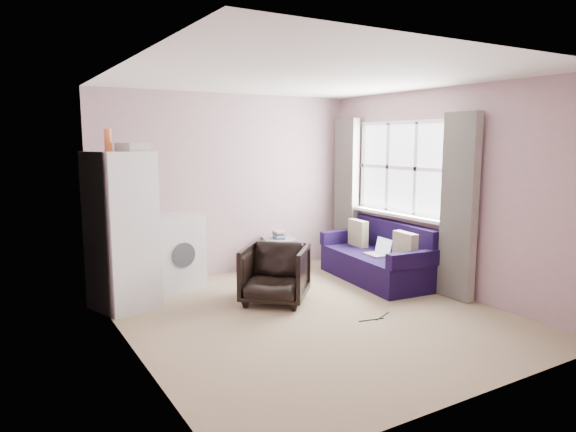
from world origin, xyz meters
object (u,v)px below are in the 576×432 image
Objects in this scene: fridge at (122,230)px; side_table at (279,252)px; sofa at (380,259)px; washing_machine at (171,249)px; armchair at (275,271)px.

fridge reaches higher than side_table.
washing_machine is at bearing 162.06° from sofa.
side_table is (0.75, 1.23, -0.09)m from armchair.
washing_machine is (-0.84, 1.22, 0.12)m from armchair.
fridge is at bearing -153.51° from washing_machine.
washing_machine reaches higher than armchair.
washing_machine reaches higher than side_table.
fridge is 0.97m from washing_machine.
fridge is 3.33m from sofa.
armchair is at bearing -121.37° from side_table.
fridge reaches higher than sofa.
sofa is at bearing -28.65° from fridge.
sofa is (3.23, -0.59, -0.61)m from fridge.
washing_machine is at bearing 166.64° from armchair.
sofa reaches higher than side_table.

